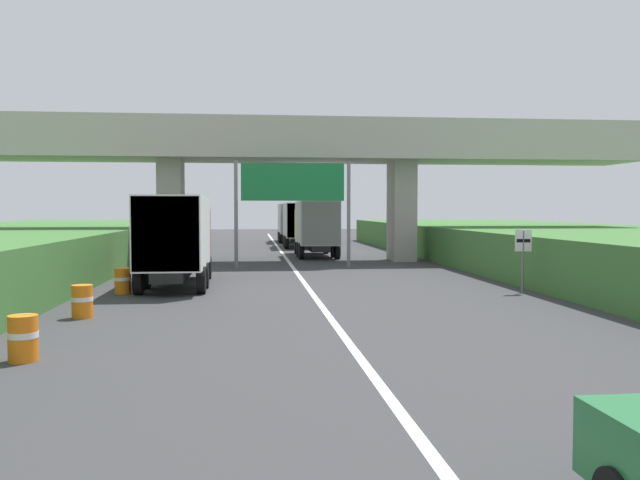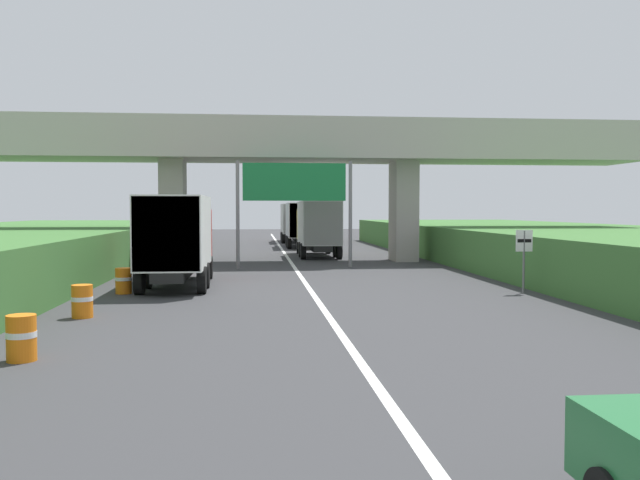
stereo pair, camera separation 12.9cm
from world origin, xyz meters
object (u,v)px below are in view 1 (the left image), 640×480
(construction_barrel_1, at_px, (23,338))
(construction_barrel_5, at_px, (161,259))
(truck_silver, at_px, (299,222))
(construction_barrel_3, at_px, (123,281))
(speed_limit_sign, at_px, (523,251))
(truck_yellow, at_px, (315,226))
(truck_orange, at_px, (291,221))
(construction_barrel_2, at_px, (82,301))
(truck_red, at_px, (177,236))
(overhead_highway_sign, at_px, (293,189))
(construction_barrel_4, at_px, (145,268))

(construction_barrel_1, height_order, construction_barrel_5, same)
(truck_silver, relative_size, construction_barrel_3, 8.11)
(speed_limit_sign, distance_m, truck_yellow, 19.65)
(speed_limit_sign, height_order, construction_barrel_3, speed_limit_sign)
(construction_barrel_5, bearing_deg, truck_silver, 64.65)
(truck_orange, bearing_deg, truck_silver, -89.49)
(construction_barrel_2, distance_m, construction_barrel_3, 5.22)
(speed_limit_sign, relative_size, truck_red, 0.31)
(truck_orange, bearing_deg, speed_limit_sign, -81.17)
(truck_red, xyz_separation_m, construction_barrel_5, (-1.73, 8.47, -1.47))
(overhead_highway_sign, bearing_deg, construction_barrel_2, -113.96)
(truck_silver, bearing_deg, construction_barrel_1, -102.03)
(truck_orange, relative_size, construction_barrel_4, 8.11)
(truck_yellow, distance_m, construction_barrel_3, 19.61)
(construction_barrel_2, bearing_deg, truck_yellow, 69.34)
(overhead_highway_sign, distance_m, construction_barrel_2, 16.86)
(overhead_highway_sign, height_order, construction_barrel_2, overhead_highway_sign)
(truck_yellow, distance_m, construction_barrel_4, 15.11)
(truck_yellow, bearing_deg, construction_barrel_3, -115.77)
(truck_silver, xyz_separation_m, truck_yellow, (0.28, -10.33, 0.00))
(overhead_highway_sign, bearing_deg, speed_limit_sign, -56.32)
(construction_barrel_1, distance_m, construction_barrel_3, 10.43)
(overhead_highway_sign, xyz_separation_m, construction_barrel_5, (-6.66, 0.58, -3.52))
(speed_limit_sign, distance_m, truck_red, 12.75)
(truck_orange, distance_m, truck_red, 34.99)
(truck_silver, height_order, construction_barrel_3, truck_silver)
(truck_yellow, bearing_deg, construction_barrel_2, -110.66)
(speed_limit_sign, relative_size, construction_barrel_3, 2.48)
(truck_orange, distance_m, construction_barrel_1, 47.50)
(speed_limit_sign, bearing_deg, truck_red, 165.35)
(overhead_highway_sign, xyz_separation_m, construction_barrel_4, (-6.61, -4.63, -3.52))
(overhead_highway_sign, relative_size, construction_barrel_3, 6.53)
(construction_barrel_2, bearing_deg, construction_barrel_5, 89.87)
(speed_limit_sign, relative_size, truck_silver, 0.31)
(construction_barrel_5, bearing_deg, truck_yellow, 39.94)
(truck_orange, xyz_separation_m, truck_red, (-6.49, -34.38, 0.00))
(overhead_highway_sign, height_order, truck_red, overhead_highway_sign)
(construction_barrel_2, relative_size, construction_barrel_3, 1.00)
(construction_barrel_3, relative_size, construction_barrel_4, 1.00)
(truck_yellow, height_order, construction_barrel_1, truck_yellow)
(construction_barrel_3, bearing_deg, overhead_highway_sign, 56.21)
(truck_red, bearing_deg, construction_barrel_3, -130.20)
(construction_barrel_3, bearing_deg, construction_barrel_4, 90.22)
(overhead_highway_sign, height_order, construction_barrel_4, overhead_highway_sign)
(speed_limit_sign, xyz_separation_m, truck_orange, (-5.84, 37.60, 0.46))
(overhead_highway_sign, relative_size, truck_orange, 0.81)
(speed_limit_sign, height_order, construction_barrel_1, speed_limit_sign)
(truck_orange, height_order, construction_barrel_5, truck_orange)
(construction_barrel_2, relative_size, construction_barrel_5, 1.00)
(construction_barrel_1, xyz_separation_m, construction_barrel_5, (-0.12, 20.86, 0.00))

